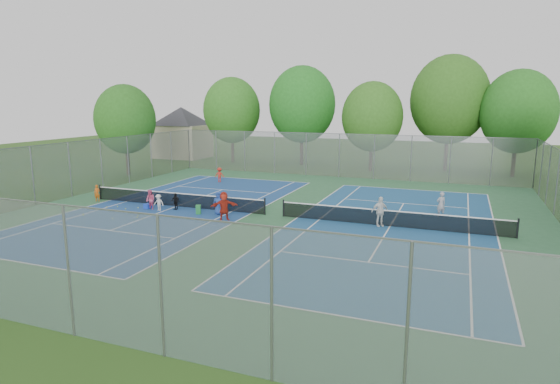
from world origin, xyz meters
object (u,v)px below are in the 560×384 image
Objects in this scene: ball_crate at (148,206)px; ball_hopper at (198,210)px; instructor at (441,205)px; net_right at (390,219)px; net_left at (176,200)px.

ball_hopper is (3.90, -0.13, 0.13)m from ball_crate.
ball_hopper is 0.38× the size of instructor.
ball_hopper reaches higher than ball_crate.
net_right is 4.21m from instructor.
net_right is at bearing 4.50° from ball_crate.
instructor is (16.51, 3.36, 0.32)m from net_left.
net_left is at bearing 180.00° from net_right.
net_left is 22.13× the size of ball_hopper.
ball_crate is at bearing -139.49° from net_left.
net_left reaches higher than ball_hopper.
ball_crate is 3.90m from ball_hopper.
net_left is 1.89m from ball_crate.
instructor is (14.03, 4.71, 0.48)m from ball_hopper.
net_right is (14.00, 0.00, 0.00)m from net_left.
net_right is 11.60m from ball_hopper.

